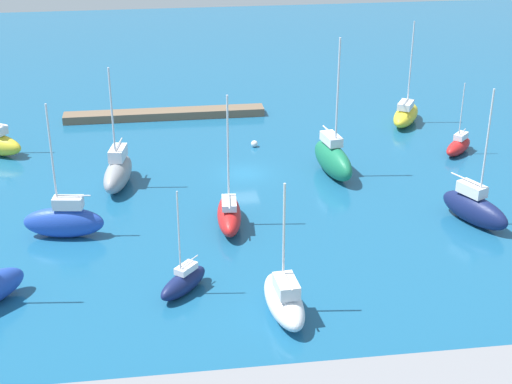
{
  "coord_description": "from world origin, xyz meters",
  "views": [
    {
      "loc": [
        7.97,
        65.48,
        28.38
      ],
      "look_at": [
        0.0,
        7.48,
        1.5
      ],
      "focal_mm": 53.57,
      "sensor_mm": 36.0,
      "label": 1
    }
  ],
  "objects_px": {
    "sailboat_blue_inner_mooring": "(64,221)",
    "sailboat_red_outer_mooring": "(459,146)",
    "sailboat_white_far_south": "(284,299)",
    "sailboat_yellow_west_end": "(406,114)",
    "sailboat_navy_near_pier": "(183,282)",
    "sailboat_gray_far_north": "(118,172)",
    "sailboat_red_lone_north": "(229,214)",
    "mooring_buoy_white": "(254,144)",
    "sailboat_green_mid_basin": "(333,159)",
    "sailboat_navy_lone_south": "(474,208)",
    "pier_dock": "(165,114)"
  },
  "relations": [
    {
      "from": "sailboat_blue_inner_mooring",
      "to": "sailboat_gray_far_north",
      "type": "distance_m",
      "value": 10.09
    },
    {
      "from": "sailboat_navy_near_pier",
      "to": "sailboat_yellow_west_end",
      "type": "height_order",
      "value": "sailboat_yellow_west_end"
    },
    {
      "from": "sailboat_blue_inner_mooring",
      "to": "mooring_buoy_white",
      "type": "xyz_separation_m",
      "value": [
        -17.41,
        -17.33,
        -1.07
      ]
    },
    {
      "from": "pier_dock",
      "to": "sailboat_white_far_south",
      "type": "xyz_separation_m",
      "value": [
        -6.65,
        40.82,
        0.73
      ]
    },
    {
      "from": "sailboat_gray_far_north",
      "to": "sailboat_red_outer_mooring",
      "type": "bearing_deg",
      "value": 106.77
    },
    {
      "from": "sailboat_red_outer_mooring",
      "to": "sailboat_yellow_west_end",
      "type": "distance_m",
      "value": 9.56
    },
    {
      "from": "sailboat_navy_near_pier",
      "to": "sailboat_gray_far_north",
      "type": "relative_size",
      "value": 0.7
    },
    {
      "from": "sailboat_red_lone_north",
      "to": "sailboat_navy_lone_south",
      "type": "height_order",
      "value": "sailboat_navy_lone_south"
    },
    {
      "from": "sailboat_red_outer_mooring",
      "to": "sailboat_yellow_west_end",
      "type": "height_order",
      "value": "sailboat_yellow_west_end"
    },
    {
      "from": "sailboat_green_mid_basin",
      "to": "mooring_buoy_white",
      "type": "xyz_separation_m",
      "value": [
        6.27,
        -8.13,
        -1.29
      ]
    },
    {
      "from": "sailboat_red_lone_north",
      "to": "sailboat_red_outer_mooring",
      "type": "bearing_deg",
      "value": -57.57
    },
    {
      "from": "sailboat_navy_near_pier",
      "to": "sailboat_red_outer_mooring",
      "type": "bearing_deg",
      "value": 168.84
    },
    {
      "from": "sailboat_red_lone_north",
      "to": "sailboat_gray_far_north",
      "type": "bearing_deg",
      "value": 48.63
    },
    {
      "from": "sailboat_red_outer_mooring",
      "to": "sailboat_red_lone_north",
      "type": "bearing_deg",
      "value": -17.79
    },
    {
      "from": "sailboat_white_far_south",
      "to": "sailboat_red_outer_mooring",
      "type": "relative_size",
      "value": 1.27
    },
    {
      "from": "sailboat_blue_inner_mooring",
      "to": "sailboat_green_mid_basin",
      "type": "height_order",
      "value": "sailboat_green_mid_basin"
    },
    {
      "from": "sailboat_red_lone_north",
      "to": "sailboat_navy_lone_south",
      "type": "distance_m",
      "value": 19.94
    },
    {
      "from": "sailboat_red_outer_mooring",
      "to": "sailboat_gray_far_north",
      "type": "bearing_deg",
      "value": -39.67
    },
    {
      "from": "sailboat_red_lone_north",
      "to": "sailboat_navy_near_pier",
      "type": "height_order",
      "value": "sailboat_red_lone_north"
    },
    {
      "from": "sailboat_red_lone_north",
      "to": "sailboat_navy_lone_south",
      "type": "xyz_separation_m",
      "value": [
        -19.83,
        2.01,
        0.2
      ]
    },
    {
      "from": "sailboat_blue_inner_mooring",
      "to": "sailboat_green_mid_basin",
      "type": "distance_m",
      "value": 25.41
    },
    {
      "from": "sailboat_white_far_south",
      "to": "sailboat_yellow_west_end",
      "type": "distance_m",
      "value": 40.3
    },
    {
      "from": "pier_dock",
      "to": "sailboat_gray_far_north",
      "type": "bearing_deg",
      "value": 75.73
    },
    {
      "from": "sailboat_blue_inner_mooring",
      "to": "sailboat_navy_lone_south",
      "type": "bearing_deg",
      "value": -175.47
    },
    {
      "from": "sailboat_red_outer_mooring",
      "to": "sailboat_yellow_west_end",
      "type": "xyz_separation_m",
      "value": [
        2.49,
        -9.23,
        0.3
      ]
    },
    {
      "from": "pier_dock",
      "to": "sailboat_red_outer_mooring",
      "type": "relative_size",
      "value": 3.06
    },
    {
      "from": "sailboat_navy_lone_south",
      "to": "sailboat_yellow_west_end",
      "type": "distance_m",
      "value": 24.2
    },
    {
      "from": "sailboat_navy_near_pier",
      "to": "sailboat_gray_far_north",
      "type": "xyz_separation_m",
      "value": [
        4.91,
        -18.82,
        0.57
      ]
    },
    {
      "from": "sailboat_white_far_south",
      "to": "sailboat_red_outer_mooring",
      "type": "height_order",
      "value": "sailboat_white_far_south"
    },
    {
      "from": "sailboat_gray_far_north",
      "to": "pier_dock",
      "type": "bearing_deg",
      "value": 176.56
    },
    {
      "from": "sailboat_navy_near_pier",
      "to": "sailboat_green_mid_basin",
      "type": "bearing_deg",
      "value": -177.57
    },
    {
      "from": "pier_dock",
      "to": "sailboat_navy_near_pier",
      "type": "xyz_separation_m",
      "value": [
        -0.25,
        37.16,
        0.4
      ]
    },
    {
      "from": "sailboat_navy_near_pier",
      "to": "mooring_buoy_white",
      "type": "xyz_separation_m",
      "value": [
        -8.57,
        -26.85,
        -0.51
      ]
    },
    {
      "from": "sailboat_red_lone_north",
      "to": "pier_dock",
      "type": "bearing_deg",
      "value": 13.63
    },
    {
      "from": "sailboat_blue_inner_mooring",
      "to": "sailboat_red_outer_mooring",
      "type": "height_order",
      "value": "sailboat_blue_inner_mooring"
    },
    {
      "from": "sailboat_navy_lone_south",
      "to": "sailboat_yellow_west_end",
      "type": "bearing_deg",
      "value": 149.37
    },
    {
      "from": "sailboat_navy_near_pier",
      "to": "mooring_buoy_white",
      "type": "distance_m",
      "value": 28.19
    },
    {
      "from": "sailboat_white_far_south",
      "to": "mooring_buoy_white",
      "type": "bearing_deg",
      "value": -8.62
    },
    {
      "from": "sailboat_red_lone_north",
      "to": "sailboat_white_far_south",
      "type": "height_order",
      "value": "sailboat_red_lone_north"
    },
    {
      "from": "pier_dock",
      "to": "sailboat_navy_lone_south",
      "type": "relative_size",
      "value": 1.95
    },
    {
      "from": "sailboat_blue_inner_mooring",
      "to": "sailboat_navy_near_pier",
      "type": "relative_size",
      "value": 1.41
    },
    {
      "from": "sailboat_red_lone_north",
      "to": "sailboat_green_mid_basin",
      "type": "distance_m",
      "value": 14.17
    },
    {
      "from": "sailboat_red_lone_north",
      "to": "sailboat_white_far_south",
      "type": "xyz_separation_m",
      "value": [
        -2.25,
        13.09,
        0.01
      ]
    },
    {
      "from": "sailboat_red_lone_north",
      "to": "mooring_buoy_white",
      "type": "relative_size",
      "value": 16.17
    },
    {
      "from": "mooring_buoy_white",
      "to": "sailboat_red_lone_north",
      "type": "bearing_deg",
      "value": 75.78
    },
    {
      "from": "sailboat_navy_near_pier",
      "to": "sailboat_white_far_south",
      "type": "distance_m",
      "value": 7.38
    },
    {
      "from": "sailboat_blue_inner_mooring",
      "to": "sailboat_yellow_west_end",
      "type": "bearing_deg",
      "value": -139.57
    },
    {
      "from": "sailboat_white_far_south",
      "to": "sailboat_red_outer_mooring",
      "type": "xyz_separation_m",
      "value": [
        -22.14,
        -25.96,
        -0.35
      ]
    },
    {
      "from": "sailboat_red_lone_north",
      "to": "sailboat_white_far_south",
      "type": "bearing_deg",
      "value": -165.66
    },
    {
      "from": "sailboat_white_far_south",
      "to": "sailboat_green_mid_basin",
      "type": "bearing_deg",
      "value": -25.21
    }
  ]
}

